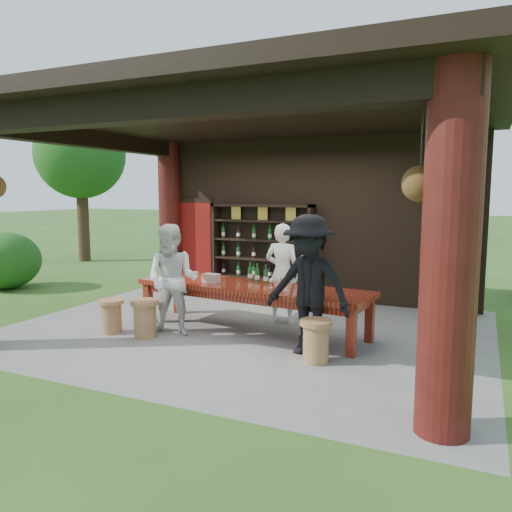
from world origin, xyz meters
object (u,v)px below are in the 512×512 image
at_px(stool_near_left, 145,317).
at_px(stool_far_left, 111,315).
at_px(stool_near_right, 316,340).
at_px(guest_woman, 173,280).
at_px(wine_shelf, 262,250).
at_px(tasting_table, 251,292).
at_px(guest_man, 308,285).
at_px(napkin_basket, 211,278).
at_px(host, 282,273).

xyz_separation_m(stool_near_left, stool_far_left, (-0.62, -0.04, -0.02)).
bearing_deg(stool_near_left, stool_near_right, -0.52).
height_order(stool_near_right, guest_woman, guest_woman).
distance_m(wine_shelf, tasting_table, 2.70).
bearing_deg(guest_man, napkin_basket, 171.04).
bearing_deg(stool_near_left, stool_far_left, -175.97).
xyz_separation_m(tasting_table, guest_woman, (-1.02, -0.66, 0.22)).
bearing_deg(stool_far_left, host, 38.42).
bearing_deg(wine_shelf, stool_far_left, -106.61).
bearing_deg(tasting_table, stool_near_right, -35.00).
distance_m(stool_near_right, guest_man, 0.74).
height_order(guest_man, napkin_basket, guest_man).
height_order(wine_shelf, stool_near_left, wine_shelf).
bearing_deg(stool_near_left, napkin_basket, 53.25).
xyz_separation_m(tasting_table, stool_near_right, (1.38, -0.97, -0.34)).
distance_m(guest_woman, guest_man, 2.20).
xyz_separation_m(wine_shelf, napkin_basket, (0.24, -2.57, -0.17)).
height_order(stool_near_left, guest_man, guest_man).
xyz_separation_m(wine_shelf, host, (1.16, -1.76, -0.14)).
distance_m(stool_near_right, guest_woman, 2.49).
height_order(wine_shelf, tasting_table, wine_shelf).
height_order(tasting_table, napkin_basket, napkin_basket).
bearing_deg(guest_woman, host, 35.17).
xyz_separation_m(stool_near_right, stool_far_left, (-3.35, -0.02, -0.02)).
relative_size(stool_near_right, napkin_basket, 2.16).
height_order(tasting_table, guest_man, guest_man).
xyz_separation_m(wine_shelf, guest_woman, (-0.10, -3.17, -0.13)).
xyz_separation_m(tasting_table, napkin_basket, (-0.69, -0.06, 0.18)).
bearing_deg(wine_shelf, tasting_table, -69.89).
height_order(stool_far_left, host, host).
bearing_deg(napkin_basket, guest_woman, -119.23).
bearing_deg(guest_woman, stool_near_left, -152.02).
relative_size(stool_near_left, host, 0.34).
distance_m(tasting_table, stool_near_right, 1.72).
distance_m(wine_shelf, host, 2.11).
xyz_separation_m(stool_far_left, guest_man, (3.14, 0.30, 0.67)).
height_order(stool_near_left, stool_near_right, stool_near_left).
xyz_separation_m(tasting_table, guest_man, (1.18, -0.69, 0.32)).
height_order(tasting_table, stool_far_left, tasting_table).
xyz_separation_m(stool_far_left, guest_woman, (0.94, 0.33, 0.58)).
xyz_separation_m(stool_near_left, host, (1.58, 1.70, 0.54)).
xyz_separation_m(stool_near_left, guest_woman, (0.33, 0.29, 0.56)).
height_order(guest_woman, napkin_basket, guest_woman).
bearing_deg(stool_near_right, host, 123.60).
distance_m(wine_shelf, stool_far_left, 3.72).
xyz_separation_m(host, guest_man, (0.94, -1.44, 0.11)).
height_order(host, napkin_basket, host).
relative_size(wine_shelf, stool_near_left, 3.90).
bearing_deg(stool_near_left, guest_woman, 41.24).
bearing_deg(wine_shelf, host, -56.64).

